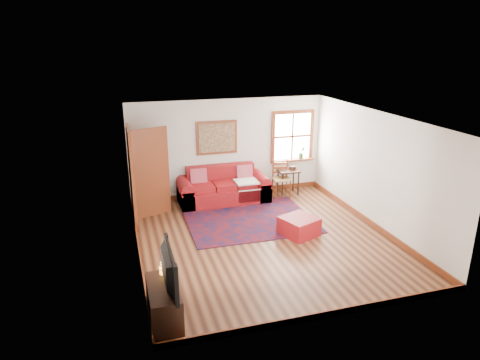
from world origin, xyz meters
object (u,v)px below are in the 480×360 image
object	(u,v)px
red_ottoman	(299,226)
media_cabinet	(164,303)
ladder_back_chair	(281,177)
red_leather_sofa	(223,190)
side_table	(288,175)

from	to	relation	value
red_ottoman	media_cabinet	size ratio (longest dim) A/B	0.68
media_cabinet	ladder_back_chair	bearing A→B (deg)	50.81
red_ottoman	media_cabinet	xyz separation A→B (m)	(-3.04, -2.05, 0.08)
red_leather_sofa	ladder_back_chair	size ratio (longest dim) A/B	2.41
ladder_back_chair	side_table	bearing A→B (deg)	10.57
media_cabinet	red_leather_sofa	bearing A→B (deg)	65.31
red_leather_sofa	media_cabinet	bearing A→B (deg)	-114.69
ladder_back_chair	media_cabinet	world-z (taller)	ladder_back_chair
red_ottoman	ladder_back_chair	world-z (taller)	ladder_back_chair
red_ottoman	side_table	bearing A→B (deg)	51.52
ladder_back_chair	media_cabinet	distance (m)	5.63
red_ottoman	side_table	xyz separation A→B (m)	(0.73, 2.35, 0.34)
media_cabinet	red_ottoman	bearing A→B (deg)	33.96
red_leather_sofa	ladder_back_chair	distance (m)	1.55
red_ottoman	media_cabinet	bearing A→B (deg)	-167.28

